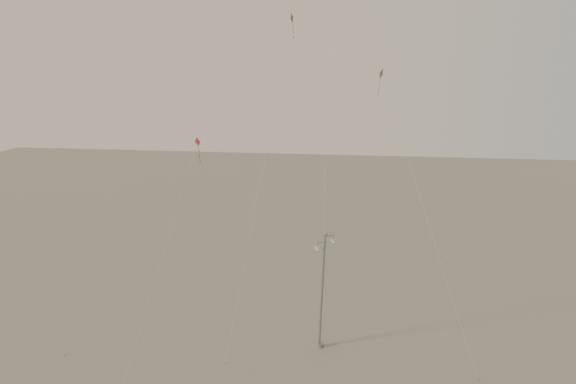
# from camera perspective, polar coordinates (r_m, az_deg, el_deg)

# --- Properties ---
(street_lamp) EXTENTS (1.59, 0.74, 9.04)m
(street_lamp) POSITION_cam_1_polar(r_m,az_deg,el_deg) (32.84, 4.42, -12.06)
(street_lamp) COLOR gray
(street_lamp) RESTS_ON ground
(kite_1) EXTENTS (3.53, 12.21, 24.14)m
(kite_1) POSITION_cam_1_polar(r_m,az_deg,el_deg) (35.51, -1.48, 11.69)
(kite_1) COLOR #282322
(kite_1) RESTS_ON ground
(kite_3) EXTENTS (2.48, 12.14, 14.91)m
(kite_3) POSITION_cam_1_polar(r_m,az_deg,el_deg) (33.25, -13.27, -0.16)
(kite_3) COLOR maroon
(kite_3) RESTS_ON ground
(kite_4) EXTENTS (6.67, 13.07, 19.88)m
(kite_4) POSITION_cam_1_polar(r_m,az_deg,el_deg) (37.10, 13.73, 8.04)
(kite_4) COLOR #282322
(kite_4) RESTS_ON ground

